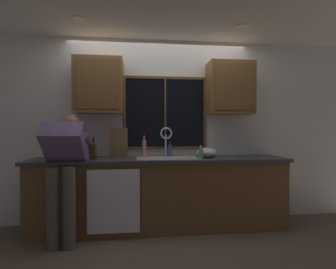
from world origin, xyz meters
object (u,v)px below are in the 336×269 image
at_px(bottle_green_glass, 144,148).
at_px(bottle_tall_clear, 170,150).
at_px(cutting_board, 119,142).
at_px(knife_block, 91,150).
at_px(person_standing, 66,161).
at_px(mixing_bowl, 207,153).
at_px(soap_dispenser, 201,153).

distance_m(bottle_green_glass, bottle_tall_clear, 0.35).
bearing_deg(cutting_board, knife_block, -149.28).
xyz_separation_m(person_standing, mixing_bowl, (1.73, 0.30, 0.05)).
height_order(person_standing, bottle_green_glass, person_standing).
distance_m(person_standing, cutting_board, 0.77).
bearing_deg(person_standing, soap_dispenser, 5.25).
bearing_deg(bottle_green_glass, cutting_board, 178.37).
relative_size(knife_block, bottle_tall_clear, 1.55).
bearing_deg(mixing_bowl, knife_block, -179.60).
xyz_separation_m(knife_block, bottle_green_glass, (0.67, 0.19, 0.01)).
bearing_deg(bottle_tall_clear, person_standing, -159.40).
xyz_separation_m(person_standing, soap_dispenser, (1.62, 0.15, 0.05)).
bearing_deg(knife_block, person_standing, -128.79).
xyz_separation_m(mixing_bowl, bottle_tall_clear, (-0.48, 0.17, 0.02)).
height_order(cutting_board, bottle_tall_clear, cutting_board).
xyz_separation_m(knife_block, bottle_tall_clear, (1.02, 0.18, -0.02)).
distance_m(knife_block, soap_dispenser, 1.39).
relative_size(cutting_board, bottle_green_glass, 1.34).
distance_m(soap_dispenser, bottle_tall_clear, 0.48).
height_order(knife_block, cutting_board, cutting_board).
relative_size(person_standing, cutting_board, 3.72).
xyz_separation_m(person_standing, cutting_board, (0.56, 0.49, 0.18)).
bearing_deg(bottle_green_glass, soap_dispenser, -24.74).
bearing_deg(soap_dispenser, knife_block, 174.16).
bearing_deg(knife_block, cutting_board, 30.72).
distance_m(person_standing, knife_block, 0.38).
distance_m(knife_block, bottle_tall_clear, 1.04).
distance_m(knife_block, mixing_bowl, 1.50).
xyz_separation_m(cutting_board, bottle_green_glass, (0.34, -0.01, -0.07)).
xyz_separation_m(soap_dispenser, bottle_tall_clear, (-0.36, 0.32, 0.02)).
relative_size(knife_block, soap_dispenser, 1.85).
height_order(person_standing, cutting_board, person_standing).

